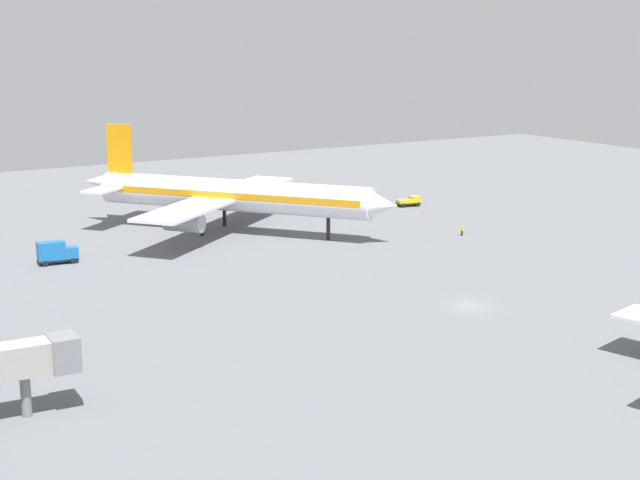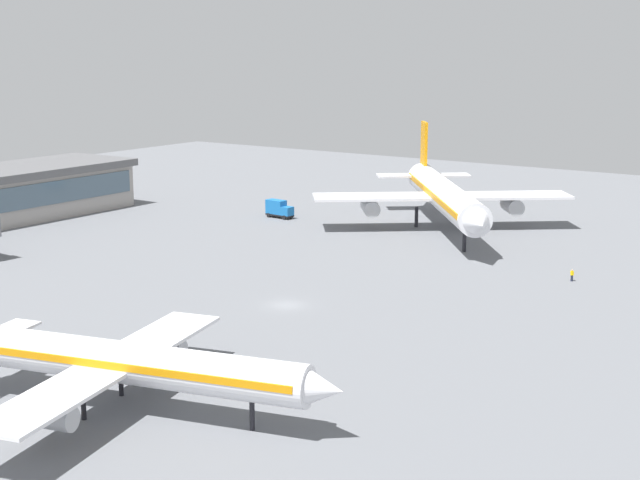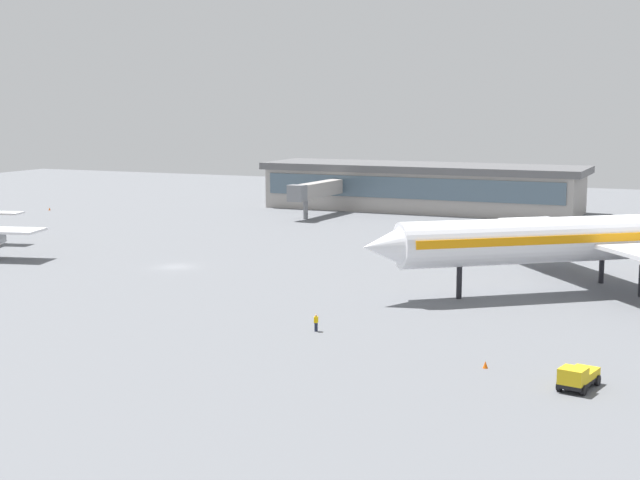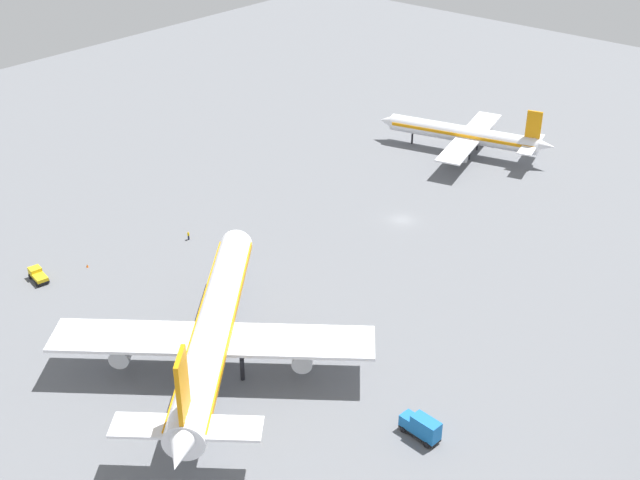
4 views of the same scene
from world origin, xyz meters
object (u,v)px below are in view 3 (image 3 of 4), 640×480
Objects in this scene: airplane_taxiing at (598,238)px; ground_crew_worker at (316,323)px; safety_cone_near_gate at (485,365)px; pushback_tractor at (578,377)px; safety_cone_mid_apron at (50,209)px; catering_truck at (578,239)px.

airplane_taxiing reaches higher than ground_crew_worker.
airplane_taxiing is 37.67m from safety_cone_near_gate.
pushback_tractor is (-3.73, 39.73, -5.30)m from airplane_taxiing.
safety_cone_mid_apron is at bearing -112.82° from pushback_tractor.
safety_cone_mid_apron is at bearing -57.75° from airplane_taxiing.
safety_cone_near_gate is at bearing 144.74° from safety_cone_mid_apron.
safety_cone_mid_apron is at bearing -17.37° from ground_crew_worker.
ground_crew_worker is at bearing -97.03° from pushback_tractor.
catering_truck is 63.87m from ground_crew_worker.
catering_truck reaches higher than pushback_tractor.
ground_crew_worker is (25.85, -8.68, -0.12)m from pushback_tractor.
ground_crew_worker is 2.78× the size of safety_cone_mid_apron.
safety_cone_near_gate and safety_cone_mid_apron have the same top height.
catering_truck is at bearing -87.84° from safety_cone_near_gate.
airplane_taxiing is 31.96m from catering_truck.
catering_truck is 71.42m from pushback_tractor.
ground_crew_worker is 2.78× the size of safety_cone_near_gate.
safety_cone_mid_apron is (117.57, -80.34, -0.67)m from pushback_tractor.
catering_truck is 1.23× the size of pushback_tractor.
ground_crew_worker is 18.95m from safety_cone_near_gate.
airplane_taxiing is 40.26m from pushback_tractor.
airplane_taxiing is 79.31× the size of safety_cone_mid_apron.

